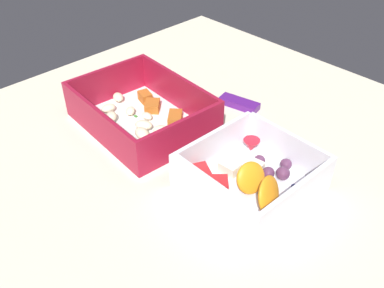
% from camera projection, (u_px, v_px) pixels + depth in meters
% --- Properties ---
extents(table_surface, '(0.80, 0.80, 0.02)m').
position_uv_depth(table_surface, '(201.00, 163.00, 0.64)').
color(table_surface, beige).
rests_on(table_surface, ground).
extents(pasta_container, '(0.22, 0.17, 0.07)m').
position_uv_depth(pasta_container, '(143.00, 117.00, 0.68)').
color(pasta_container, white).
rests_on(pasta_container, table_surface).
extents(fruit_bowl, '(0.15, 0.16, 0.06)m').
position_uv_depth(fruit_bowl, '(251.00, 177.00, 0.57)').
color(fruit_bowl, white).
rests_on(fruit_bowl, table_surface).
extents(candy_bar, '(0.07, 0.04, 0.01)m').
position_uv_depth(candy_bar, '(239.00, 103.00, 0.74)').
color(candy_bar, '#51197A').
rests_on(candy_bar, table_surface).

